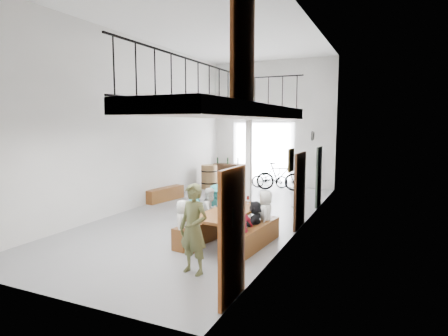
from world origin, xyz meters
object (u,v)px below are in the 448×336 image
at_px(bicycle_near, 270,178).
at_px(tasting_table, 230,214).
at_px(serving_counter, 233,174).
at_px(side_bench, 165,194).
at_px(host_standing, 194,229).
at_px(bench_inner, 207,230).
at_px(oak_barrel, 209,177).

bearing_deg(bicycle_near, tasting_table, 175.79).
bearing_deg(serving_counter, tasting_table, -73.49).
distance_m(tasting_table, side_bench, 5.42).
height_order(host_standing, bicycle_near, host_standing).
height_order(tasting_table, serving_counter, serving_counter).
distance_m(bench_inner, side_bench, 4.88).
bearing_deg(serving_counter, bicycle_near, -16.02).
bearing_deg(host_standing, side_bench, 137.67).
xyz_separation_m(tasting_table, oak_barrel, (-3.74, 6.45, -0.20)).
xyz_separation_m(bench_inner, side_bench, (-3.44, 3.46, -0.01)).
relative_size(serving_counter, host_standing, 1.04).
bearing_deg(side_bench, host_standing, -52.37).
relative_size(bench_inner, serving_counter, 1.22).
xyz_separation_m(bench_inner, oak_barrel, (-3.11, 6.37, 0.26)).
height_order(oak_barrel, bicycle_near, oak_barrel).
xyz_separation_m(tasting_table, bicycle_near, (-1.45, 7.70, -0.30)).
bearing_deg(serving_counter, side_bench, -105.48).
distance_m(serving_counter, host_standing, 10.42).
xyz_separation_m(serving_counter, bicycle_near, (1.88, -0.33, -0.05)).
height_order(serving_counter, bicycle_near, serving_counter).
bearing_deg(bicycle_near, side_bench, 132.87).
bearing_deg(side_bench, tasting_table, -40.98).
relative_size(bench_inner, side_bench, 1.27).
xyz_separation_m(serving_counter, host_standing, (3.38, -9.85, 0.38)).
bearing_deg(bench_inner, oak_barrel, 126.19).
xyz_separation_m(side_bench, oak_barrel, (0.34, 2.91, 0.27)).
relative_size(side_bench, host_standing, 1.00).
relative_size(oak_barrel, bicycle_near, 0.65).
bearing_deg(side_bench, bicycle_near, 57.72).
bearing_deg(side_bench, oak_barrel, 83.40).
xyz_separation_m(bench_inner, host_standing, (0.69, -1.90, 0.59)).
distance_m(side_bench, serving_counter, 4.56).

